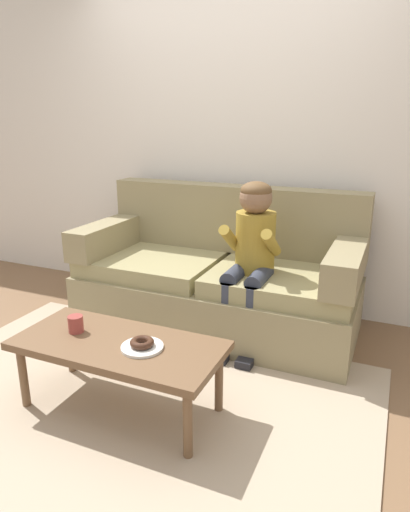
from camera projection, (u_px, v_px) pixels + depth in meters
The scene contains 9 objects.
ground at pixel (150, 377), 2.70m from camera, with size 10.00×10.00×0.00m, color brown.
wall_back at pixel (234, 129), 3.52m from camera, with size 8.00×0.10×2.80m, color silver.
area_rug at pixel (127, 399), 2.48m from camera, with size 2.65×1.78×0.01m, color tan.
couch at pixel (219, 279), 3.31m from camera, with size 1.97×0.90×1.00m.
coffee_table at pixel (119, 349), 2.30m from camera, with size 1.08×0.49×0.40m.
person_child at pixel (251, 249), 2.91m from camera, with size 0.34×0.58×1.10m.
plate at pixel (142, 347), 2.22m from camera, with size 0.21×0.21×0.01m, color white.
donut at pixel (142, 343), 2.21m from camera, with size 0.12×0.12×0.04m, color #422619.
mug at pixel (76, 324), 2.38m from camera, with size 0.08×0.08×0.09m, color #993D38.
Camera 1 is at (1.25, -2.04, 1.49)m, focal length 31.69 mm.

